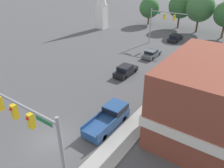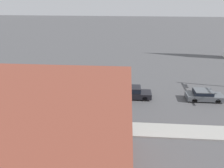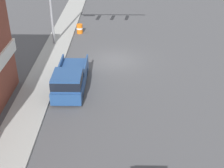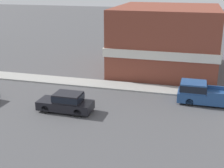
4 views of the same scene
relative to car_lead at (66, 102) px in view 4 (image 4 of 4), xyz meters
name	(u,v)px [view 4 (image 4 of 4)]	position (x,y,z in m)	size (l,w,h in m)	color
car_lead	(66,102)	(0.00, 0.00, 0.00)	(1.83, 4.52, 1.60)	black
pickup_truck_parked	(205,93)	(4.84, -10.94, 0.10)	(2.07, 5.70, 1.89)	black
corner_brick_building	(166,39)	(15.39, -6.36, 2.81)	(13.13, 11.94, 7.42)	brown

